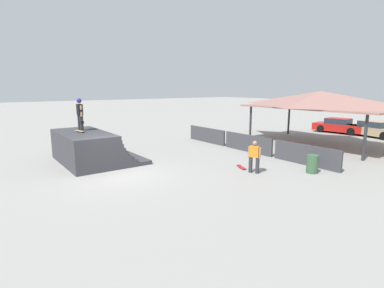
# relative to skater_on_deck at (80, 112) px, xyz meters

# --- Properties ---
(ground_plane) EXTENTS (160.00, 160.00, 0.00)m
(ground_plane) POSITION_rel_skater_on_deck_xyz_m (3.92, 0.42, -2.61)
(ground_plane) COLOR gray
(quarter_pipe_ramp) EXTENTS (4.74, 3.81, 1.62)m
(quarter_pipe_ramp) POSITION_rel_skater_on_deck_xyz_m (0.71, 0.16, -1.88)
(quarter_pipe_ramp) COLOR #38383D
(quarter_pipe_ramp) RESTS_ON ground
(skater_on_deck) EXTENTS (0.73, 0.26, 1.72)m
(skater_on_deck) POSITION_rel_skater_on_deck_xyz_m (0.00, 0.00, 0.00)
(skater_on_deck) COLOR #2D2D33
(skater_on_deck) RESTS_ON quarter_pipe_ramp
(skateboard_on_deck) EXTENTS (0.81, 0.38, 0.09)m
(skateboard_on_deck) POSITION_rel_skater_on_deck_xyz_m (0.58, -0.21, -0.93)
(skateboard_on_deck) COLOR red
(skateboard_on_deck) RESTS_ON quarter_pipe_ramp
(bystander_walking) EXTENTS (0.59, 0.35, 1.51)m
(bystander_walking) POSITION_rel_skater_on_deck_xyz_m (7.26, 5.63, -1.77)
(bystander_walking) COLOR #2D2D33
(bystander_walking) RESTS_ON ground
(skateboard_on_ground) EXTENTS (0.79, 0.46, 0.09)m
(skateboard_on_ground) POSITION_rel_skater_on_deck_xyz_m (6.33, 5.76, -2.55)
(skateboard_on_ground) COLOR silver
(skateboard_on_ground) RESTS_ON ground
(barrier_fence) EXTENTS (11.76, 0.12, 1.05)m
(barrier_fence) POSITION_rel_skater_on_deck_xyz_m (3.82, 8.86, -2.09)
(barrier_fence) COLOR #3D3D42
(barrier_fence) RESTS_ON ground
(pavilion_shelter) EXTENTS (9.67, 5.50, 3.66)m
(pavilion_shelter) POSITION_rel_skater_on_deck_xyz_m (5.03, 14.52, 0.47)
(pavilion_shelter) COLOR #2D2D33
(pavilion_shelter) RESTS_ON ground
(trash_bin) EXTENTS (0.52, 0.52, 0.85)m
(trash_bin) POSITION_rel_skater_on_deck_xyz_m (8.86, 7.81, -2.19)
(trash_bin) COLOR #385B3D
(trash_bin) RESTS_ON ground
(parked_car_red) EXTENTS (4.28, 2.15, 1.27)m
(parked_car_red) POSITION_rel_skater_on_deck_xyz_m (3.10, 20.96, -2.01)
(parked_car_red) COLOR red
(parked_car_red) RESTS_ON ground
(parked_car_tan) EXTENTS (4.49, 2.55, 1.27)m
(parked_car_tan) POSITION_rel_skater_on_deck_xyz_m (5.93, 21.17, -2.01)
(parked_car_tan) COLOR tan
(parked_car_tan) RESTS_ON ground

